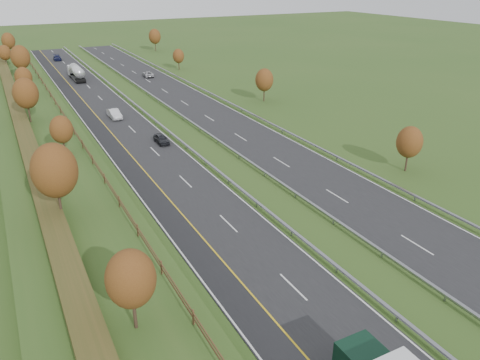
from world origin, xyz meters
The scene contains 18 objects.
ground centered at (8.00, 55.00, 0.00)m, with size 400.00×400.00×0.00m, color #2F4D1B.
near_carriageway centered at (0.00, 60.00, 0.02)m, with size 10.50×200.00×0.04m, color black.
far_carriageway centered at (16.50, 60.00, 0.02)m, with size 10.50×200.00×0.04m, color black.
hard_shoulder centered at (-3.75, 60.00, 0.02)m, with size 3.00×200.00×0.04m, color black.
lane_markings centered at (6.40, 59.88, 0.05)m, with size 26.75×200.00×0.01m.
embankment_left centered at (-13.00, 60.00, 1.00)m, with size 12.00×200.00×2.00m, color #2F4D1B.
hedge_left centered at (-15.00, 60.00, 2.55)m, with size 2.20×180.00×1.10m, color #383B18.
fence_left centered at (-8.50, 59.59, 2.73)m, with size 0.12×189.06×1.20m.
median_barrier_near centered at (5.70, 60.00, 0.61)m, with size 0.32×200.00×0.71m.
median_barrier_far centered at (10.80, 60.00, 0.61)m, with size 0.32×200.00×0.71m.
outer_barrier_far centered at (22.30, 60.00, 0.62)m, with size 0.32×200.00×0.71m.
trees_left centered at (-12.64, 56.63, 6.37)m, with size 6.64×164.30×7.66m.
trees_far centered at (29.80, 89.21, 4.25)m, with size 8.45×118.60×7.12m.
road_tanker centered at (0.43, 104.37, 1.86)m, with size 2.40×11.22×3.46m.
car_dark_near centered at (3.33, 50.02, 0.72)m, with size 1.60×3.98×1.36m, color black.
car_silver_mid centered at (0.32, 66.81, 0.82)m, with size 1.65×4.74×1.56m, color silver.
car_small_far centered at (0.23, 135.84, 0.78)m, with size 2.06×5.07×1.47m, color #13183E.
car_oncoming centered at (16.77, 99.55, 0.71)m, with size 2.21×4.80×1.33m, color #AFAFB4.
Camera 1 is at (-17.22, -14.90, 23.53)m, focal length 35.00 mm.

